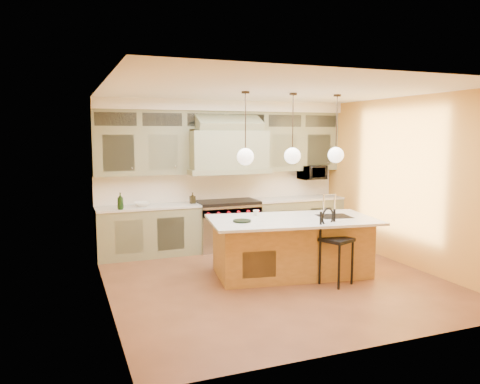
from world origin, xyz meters
name	(u,v)px	position (x,y,z in m)	size (l,w,h in m)	color
floor	(273,279)	(0.00, 0.00, 0.00)	(5.00, 5.00, 0.00)	brown
ceiling	(275,91)	(0.00, 0.00, 2.90)	(5.00, 5.00, 0.00)	white
wall_back	(221,174)	(0.00, 2.50, 1.45)	(5.00, 5.00, 0.00)	gold
wall_front	(378,214)	(0.00, -2.50, 1.45)	(5.00, 5.00, 0.00)	gold
wall_left	(105,195)	(-2.50, 0.00, 1.45)	(5.00, 5.00, 0.00)	gold
wall_right	(406,182)	(2.50, 0.00, 1.45)	(5.00, 5.00, 0.00)	gold
back_cabinetry	(226,176)	(0.00, 2.23, 1.43)	(5.00, 0.77, 2.90)	gray
range	(227,224)	(0.00, 2.14, 0.49)	(1.20, 0.74, 0.96)	silver
kitchen_island	(291,245)	(0.41, 0.18, 0.47)	(2.81, 1.77, 1.35)	olive
counter_stool	(335,241)	(0.78, -0.51, 0.66)	(0.53, 0.53, 1.16)	black
microwave	(312,172)	(1.95, 2.25, 1.45)	(0.54, 0.37, 0.30)	black
oil_bottle_a	(120,201)	(-2.07, 1.92, 1.09)	(0.11, 0.12, 0.30)	black
oil_bottle_b	(193,198)	(-0.70, 2.15, 1.05)	(0.09, 0.10, 0.21)	black
fruit_bowl	(142,204)	(-1.65, 2.15, 0.98)	(0.32, 0.32, 0.08)	white
cup	(256,213)	(-0.04, 0.60, 0.97)	(0.10, 0.10, 0.09)	white
pendant_left	(245,155)	(-0.40, 0.18, 1.95)	(0.26, 0.26, 1.11)	#2D2319
pendant_center	(292,154)	(0.40, 0.18, 1.95)	(0.26, 0.26, 1.11)	#2D2319
pendant_right	(336,153)	(1.20, 0.18, 1.95)	(0.26, 0.26, 1.11)	#2D2319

